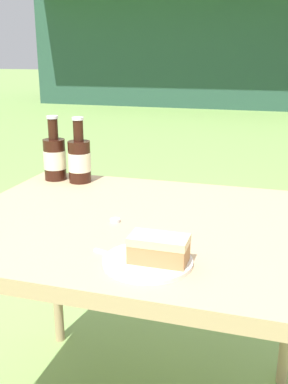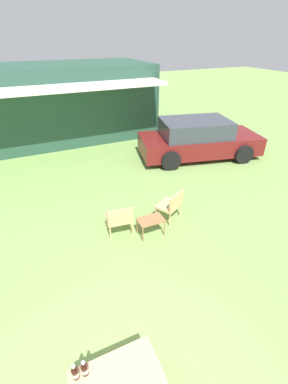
{
  "view_description": "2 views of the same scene",
  "coord_description": "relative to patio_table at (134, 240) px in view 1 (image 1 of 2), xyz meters",
  "views": [
    {
      "loc": [
        0.37,
        -1.12,
        1.18
      ],
      "look_at": [
        0.0,
        0.1,
        0.79
      ],
      "focal_mm": 42.0,
      "sensor_mm": 36.0,
      "label": 1
    },
    {
      "loc": [
        -0.28,
        -1.21,
        3.96
      ],
      "look_at": [
        1.77,
        3.31,
        0.9
      ],
      "focal_mm": 24.0,
      "sensor_mm": 36.0,
      "label": 2
    }
  ],
  "objects": [
    {
      "name": "cabin_building",
      "position": [
        -0.15,
        10.67,
        0.81
      ],
      "size": [
        10.25,
        4.93,
        2.95
      ],
      "color": "#284C3D",
      "rests_on": "ground_plane"
    },
    {
      "name": "fork",
      "position": [
        0.06,
        -0.26,
        0.07
      ],
      "size": [
        0.17,
        0.06,
        0.01
      ],
      "color": "silver",
      "rests_on": "patio_table"
    },
    {
      "name": "patio_table",
      "position": [
        0.0,
        0.0,
        0.0
      ],
      "size": [
        1.0,
        0.81,
        0.74
      ],
      "color": "tan",
      "rests_on": "ground_plane"
    },
    {
      "name": "loose_bottle_cap",
      "position": [
        -0.04,
        -0.04,
        0.07
      ],
      "size": [
        0.03,
        0.03,
        0.01
      ],
      "color": "silver",
      "rests_on": "patio_table"
    },
    {
      "name": "cake_on_plate",
      "position": [
        0.13,
        -0.26,
        0.09
      ],
      "size": [
        0.2,
        0.2,
        0.07
      ],
      "color": "silver",
      "rests_on": "patio_table"
    },
    {
      "name": "cola_bottle_far",
      "position": [
        -0.4,
        0.31,
        0.15
      ],
      "size": [
        0.08,
        0.08,
        0.23
      ],
      "color": "black",
      "rests_on": "patio_table"
    },
    {
      "name": "cola_bottle_near",
      "position": [
        -0.3,
        0.31,
        0.15
      ],
      "size": [
        0.08,
        0.08,
        0.23
      ],
      "color": "black",
      "rests_on": "patio_table"
    }
  ]
}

